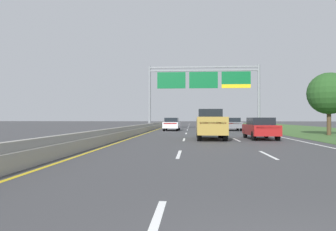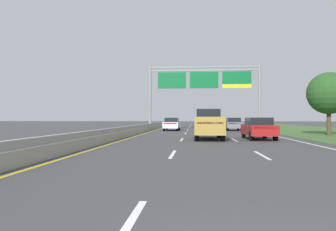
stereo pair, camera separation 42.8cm
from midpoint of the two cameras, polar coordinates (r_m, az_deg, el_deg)
The scene contains 10 objects.
ground_plane at distance 37.77m, azimuth 6.67°, elevation -2.79°, with size 220.00×220.00×0.00m, color #3D3D3F.
lane_striping at distance 37.31m, azimuth 6.69°, elevation -2.82°, with size 11.96×106.00×0.01m.
grass_verge_right at distance 40.64m, azimuth 26.76°, elevation -2.57°, with size 14.00×110.00×0.02m, color #3D602D.
median_barrier_concrete at distance 38.13m, azimuth -3.30°, elevation -2.24°, with size 0.60×110.00×0.85m.
overhead_sign_gantry at distance 42.53m, azimuth 6.89°, elevation 5.84°, with size 15.06×0.42×8.66m.
pickup_truck_gold at distance 22.82m, azimuth 7.94°, elevation -1.62°, with size 2.03×5.41×2.20m.
car_red_right_lane_sedan at distance 23.56m, azimuth 16.69°, elevation -2.20°, with size 1.90×4.43×1.57m.
car_grey_right_lane_sedan at distance 39.24m, azimuth 12.13°, elevation -1.50°, with size 1.84×4.41×1.57m.
car_white_left_lane_sedan at distance 38.20m, azimuth 1.04°, elevation -1.54°, with size 1.91×4.44×1.57m.
roadside_tree_mid at distance 31.10m, azimuth 27.64°, elevation 3.60°, with size 3.70×3.70×5.58m.
Camera 2 is at (-0.90, -2.70, 1.54)m, focal length 33.37 mm.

